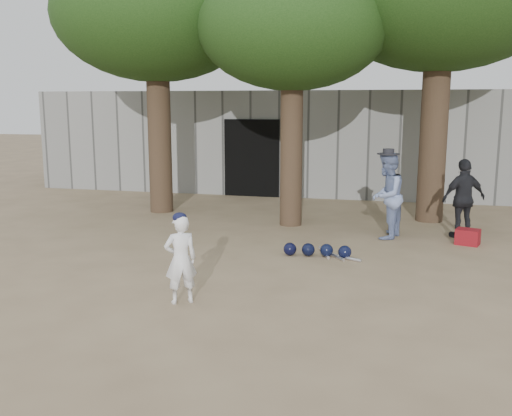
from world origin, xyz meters
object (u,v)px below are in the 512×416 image
(spectator_dark, at_px, (464,199))
(spectator_blue, at_px, (387,196))
(boy_player, at_px, (181,259))
(red_bag, at_px, (468,237))

(spectator_dark, bearing_deg, spectator_blue, -13.02)
(spectator_blue, height_order, spectator_dark, spectator_blue)
(boy_player, height_order, red_bag, boy_player)
(boy_player, bearing_deg, red_bag, -167.11)
(spectator_blue, xyz_separation_m, spectator_dark, (1.48, 0.41, -0.06))
(spectator_blue, distance_m, red_bag, 1.70)
(spectator_dark, height_order, red_bag, spectator_dark)
(boy_player, relative_size, spectator_blue, 0.70)
(boy_player, height_order, spectator_blue, spectator_blue)
(boy_player, distance_m, red_bag, 5.98)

